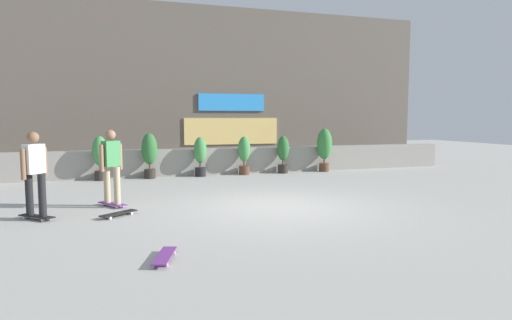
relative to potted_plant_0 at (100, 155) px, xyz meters
The scene contains 13 objects.
ground_plane 6.79m from the potted_plant_0, 55.38° to the right, with size 48.00×48.00×0.00m, color #B2AFA8.
planter_wall 3.87m from the potted_plant_0, ahead, with size 18.00×0.40×0.90m, color gray.
building_backdrop 6.36m from the potted_plant_0, 49.24° to the left, with size 20.00×2.08×6.50m.
potted_plant_0 is the anchor object (origin of this frame).
potted_plant_1 1.51m from the potted_plant_0, ahead, with size 0.50×0.50×1.47m.
potted_plant_2 3.16m from the potted_plant_0, ahead, with size 0.43×0.43×1.32m.
potted_plant_3 4.69m from the potted_plant_0, ahead, with size 0.43×0.43×1.32m.
potted_plant_4 6.12m from the potted_plant_0, ahead, with size 0.42×0.42×1.32m.
potted_plant_5 7.74m from the potted_plant_0, ahead, with size 0.55×0.55×1.57m.
skater_far_left 4.46m from the potted_plant_0, 85.11° to the right, with size 0.63×0.76×1.70m.
skater_mid_plaza 5.41m from the potted_plant_0, 100.71° to the right, with size 0.72×0.69×1.70m.
skateboard_near_camera 8.64m from the potted_plant_0, 82.75° to the right, with size 0.43×0.82×0.08m.
skateboard_aside 5.58m from the potted_plant_0, 84.81° to the right, with size 0.75×0.65×0.08m.
Camera 1 is at (-3.33, -9.00, 1.95)m, focal length 30.95 mm.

